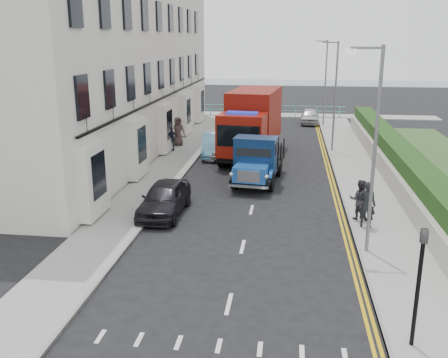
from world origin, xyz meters
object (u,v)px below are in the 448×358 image
at_px(parked_car_front, 164,198).
at_px(red_lorry, 252,122).
at_px(lamp_mid, 334,90).
at_px(bedford_lorry, 256,163).
at_px(pedestrian_east_near, 367,204).
at_px(lamp_far, 324,78).
at_px(lamp_near, 372,140).

bearing_deg(parked_car_front, red_lorry, 77.16).
xyz_separation_m(lamp_mid, parked_car_front, (-7.78, -13.00, -3.30)).
xyz_separation_m(bedford_lorry, parked_car_front, (-3.51, -4.79, -0.43)).
xyz_separation_m(red_lorry, pedestrian_east_near, (5.37, -11.88, -1.13)).
height_order(lamp_far, bedford_lorry, lamp_far).
relative_size(bedford_lorry, red_lorry, 0.67).
bearing_deg(pedestrian_east_near, lamp_near, 97.36).
xyz_separation_m(lamp_mid, bedford_lorry, (-4.26, -8.21, -2.87)).
height_order(lamp_mid, lamp_far, same).
bearing_deg(parked_car_front, pedestrian_east_near, -3.87).
bearing_deg(lamp_far, pedestrian_east_near, -89.07).
bearing_deg(red_lorry, lamp_mid, 26.46).
bearing_deg(lamp_far, parked_car_front, -108.68).
xyz_separation_m(lamp_near, pedestrian_east_near, (0.38, 2.27, -2.96)).
relative_size(red_lorry, parked_car_front, 1.96).
distance_m(lamp_far, bedford_lorry, 18.92).
height_order(lamp_near, red_lorry, lamp_near).
relative_size(lamp_mid, red_lorry, 0.87).
bearing_deg(bedford_lorry, pedestrian_east_near, -43.81).
bearing_deg(bedford_lorry, parked_car_front, -120.15).
height_order(lamp_far, red_lorry, lamp_far).
height_order(lamp_near, bedford_lorry, lamp_near).
bearing_deg(pedestrian_east_near, lamp_mid, -71.44).
height_order(lamp_mid, bedford_lorry, lamp_mid).
bearing_deg(lamp_mid, lamp_near, -90.00).
bearing_deg(pedestrian_east_near, lamp_far, -72.11).
bearing_deg(pedestrian_east_near, parked_car_front, 11.87).
height_order(parked_car_front, pedestrian_east_near, pedestrian_east_near).
bearing_deg(lamp_mid, bedford_lorry, -117.46).
height_order(lamp_far, parked_car_front, lamp_far).
height_order(lamp_near, lamp_mid, same).
bearing_deg(parked_car_front, lamp_near, -19.88).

